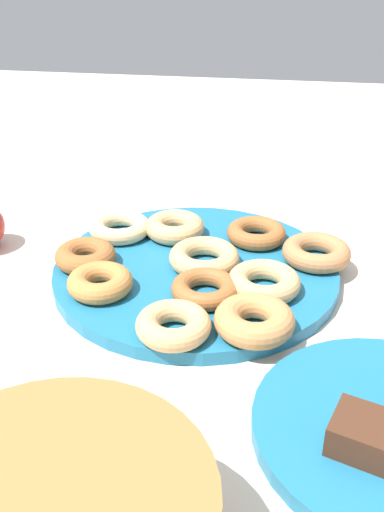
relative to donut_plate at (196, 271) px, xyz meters
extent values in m
plane|color=beige|center=(0.00, 0.00, -0.01)|extent=(2.40, 2.40, 0.00)
cylinder|color=#1E6B93|center=(0.00, 0.00, 0.00)|extent=(0.37, 0.37, 0.02)
torus|color=#995B2D|center=(-0.02, 0.07, 0.02)|extent=(0.11, 0.11, 0.02)
torus|color=tan|center=(0.04, -0.08, 0.02)|extent=(0.12, 0.12, 0.03)
torus|color=#BC7A3D|center=(0.10, 0.08, 0.02)|extent=(0.11, 0.11, 0.03)
torus|color=#995B2D|center=(0.14, 0.02, 0.02)|extent=(0.11, 0.11, 0.03)
torus|color=tan|center=(0.00, 0.15, 0.02)|extent=(0.09, 0.09, 0.03)
torus|color=#995B2D|center=(-0.07, -0.08, 0.02)|extent=(0.12, 0.12, 0.02)
torus|color=#C6844C|center=(-0.09, 0.13, 0.02)|extent=(0.12, 0.12, 0.03)
torus|color=tan|center=(-0.09, 0.05, 0.02)|extent=(0.12, 0.12, 0.03)
torus|color=tan|center=(-0.01, 0.00, 0.02)|extent=(0.13, 0.13, 0.03)
torus|color=#B27547|center=(-0.15, -0.04, 0.02)|extent=(0.11, 0.11, 0.03)
torus|color=#EABC84|center=(0.12, -0.07, 0.02)|extent=(0.12, 0.12, 0.02)
cube|color=#472819|center=(-0.19, 0.28, 0.02)|extent=(0.07, 0.07, 0.03)
camera|label=1|loc=(-0.10, 0.66, 0.39)|focal=41.67mm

